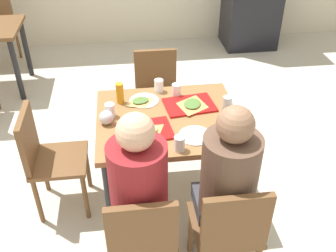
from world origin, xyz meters
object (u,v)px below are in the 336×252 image
chair_far_side (157,90)px  foil_bundle (106,117)px  tray_red_far (189,105)px  pizza_slice_a (149,131)px  chair_near_right (229,229)px  plastic_cup_d (176,90)px  tray_red_near (145,131)px  person_in_red (139,188)px  soda_can (227,104)px  paper_plate_center (144,101)px  chair_left_end (46,155)px  plastic_cup_a (159,86)px  pizza_slice_b (192,104)px  person_in_brown_jacket (226,181)px  pizza_slice_c (140,101)px  chair_near_left (142,237)px  condiment_bottle (120,93)px  plastic_cup_c (110,110)px  plastic_cup_b (179,144)px  main_table (168,129)px  paper_plate_near_edge (195,135)px

chair_far_side → foil_bundle: chair_far_side is taller
tray_red_far → pizza_slice_a: size_ratio=1.59×
chair_near_right → plastic_cup_d: bearing=97.8°
tray_red_near → person_in_red: bearing=-98.1°
tray_red_near → soda_can: soda_can is taller
chair_near_right → paper_plate_center: size_ratio=3.87×
chair_left_end → plastic_cup_a: (0.86, 0.37, 0.30)m
chair_far_side → person_in_red: bearing=-99.5°
chair_far_side → tray_red_near: (-0.18, -0.97, 0.26)m
chair_far_side → pizza_slice_b: size_ratio=3.27×
plastic_cup_a → person_in_brown_jacket: bearing=-75.3°
pizza_slice_c → chair_near_left: bearing=-93.9°
pizza_slice_a → pizza_slice_b: bearing=40.7°
condiment_bottle → chair_near_left: bearing=-85.9°
person_in_brown_jacket → pizza_slice_a: size_ratio=5.58×
plastic_cup_c → plastic_cup_d: (0.50, 0.22, 0.00)m
chair_far_side → plastic_cup_b: 1.23m
person_in_brown_jacket → plastic_cup_b: 0.39m
chair_near_right → plastic_cup_b: size_ratio=8.51×
chair_far_side → tray_red_far: bearing=-75.7°
soda_can → foil_bundle: (-0.85, -0.04, -0.01)m
chair_far_side → tray_red_near: 1.02m
chair_left_end → foil_bundle: bearing=-2.7°
pizza_slice_b → chair_far_side: bearing=105.2°
chair_left_end → plastic_cup_c: 0.57m
person_in_brown_jacket → condiment_bottle: bearing=122.1°
pizza_slice_c → plastic_cup_a: plastic_cup_a is taller
person_in_brown_jacket → pizza_slice_a: 0.64m
person_in_red → soda_can: bearing=46.0°
pizza_slice_a → foil_bundle: size_ratio=2.26×
chair_near_left → chair_far_side: same height
main_table → plastic_cup_a: plastic_cup_a is taller
tray_red_far → pizza_slice_c: bearing=166.5°
chair_near_left → chair_near_right: 0.50m
chair_near_left → foil_bundle: bearing=102.4°
plastic_cup_c → plastic_cup_a: bearing=39.1°
chair_far_side → person_in_red: (-0.25, -1.50, 0.25)m
pizza_slice_c → foil_bundle: size_ratio=2.12×
person_in_brown_jacket → plastic_cup_c: bearing=131.2°
pizza_slice_a → plastic_cup_b: plastic_cup_b is taller
chair_left_end → foil_bundle: 0.55m
tray_red_near → tray_red_far: size_ratio=1.00×
pizza_slice_b → person_in_brown_jacket: bearing=-85.8°
tray_red_far → chair_left_end: bearing=-173.0°
person_in_brown_jacket → tray_red_near: size_ratio=3.50×
person_in_red → foil_bundle: (-0.18, 0.66, 0.05)m
chair_far_side → paper_plate_center: size_ratio=3.87×
chair_far_side → paper_plate_near_edge: 1.10m
tray_red_near → paper_plate_near_edge: size_ratio=1.64×
plastic_cup_a → condiment_bottle: 0.33m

